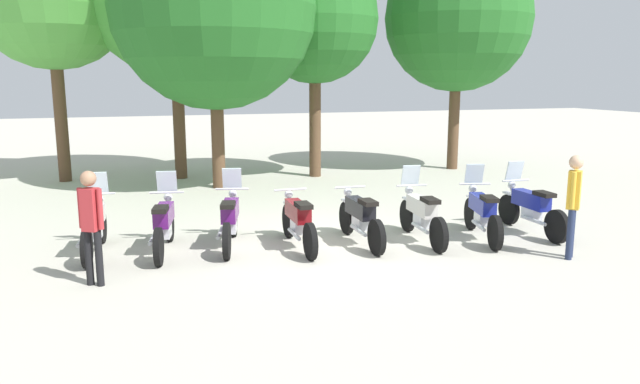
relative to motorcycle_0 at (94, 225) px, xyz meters
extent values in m
plane|color=#BCB7A8|center=(4.09, -0.71, -0.52)|extent=(80.00, 80.00, 0.00)
cylinder|color=black|center=(0.09, 0.73, -0.20)|extent=(0.18, 0.65, 0.64)
cylinder|color=black|center=(-0.10, -0.81, -0.20)|extent=(0.18, 0.65, 0.64)
cube|color=silver|center=(0.09, 0.73, 0.14)|extent=(0.16, 0.37, 0.04)
cube|color=silver|center=(0.00, 0.01, 0.15)|extent=(0.37, 0.97, 0.30)
cube|color=silver|center=(0.00, -0.04, -0.12)|extent=(0.27, 0.42, 0.24)
cube|color=black|center=(-0.04, -0.39, 0.34)|extent=(0.29, 0.47, 0.08)
cylinder|color=silver|center=(0.08, 0.64, 0.12)|extent=(0.08, 0.23, 0.64)
cylinder|color=silver|center=(0.07, 0.55, 0.45)|extent=(0.62, 0.11, 0.04)
sphere|color=silver|center=(0.09, 0.68, 0.33)|extent=(0.18, 0.18, 0.16)
cylinder|color=silver|center=(-0.20, -0.32, -0.18)|extent=(0.15, 0.70, 0.07)
cube|color=silver|center=(0.08, 0.61, 0.65)|extent=(0.37, 0.18, 0.39)
cylinder|color=black|center=(1.31, 0.46, -0.20)|extent=(0.22, 0.65, 0.64)
cylinder|color=black|center=(1.02, -1.06, -0.20)|extent=(0.22, 0.65, 0.64)
cube|color=silver|center=(1.31, 0.46, 0.14)|extent=(0.19, 0.38, 0.04)
cube|color=#59196B|center=(1.18, -0.25, 0.15)|extent=(0.44, 0.98, 0.30)
cube|color=silver|center=(1.17, -0.30, -0.12)|extent=(0.29, 0.43, 0.24)
cube|color=black|center=(1.10, -0.64, 0.34)|extent=(0.32, 0.48, 0.08)
cylinder|color=silver|center=(1.30, 0.37, 0.12)|extent=(0.09, 0.23, 0.64)
cylinder|color=silver|center=(1.28, 0.29, 0.45)|extent=(0.62, 0.15, 0.04)
sphere|color=silver|center=(1.30, 0.41, 0.33)|extent=(0.19, 0.19, 0.16)
cylinder|color=silver|center=(0.95, -0.56, -0.18)|extent=(0.20, 0.70, 0.07)
cube|color=silver|center=(1.29, 0.34, 0.65)|extent=(0.38, 0.20, 0.39)
cylinder|color=black|center=(2.53, 0.44, -0.20)|extent=(0.26, 0.64, 0.64)
cylinder|color=black|center=(2.14, -1.06, -0.20)|extent=(0.26, 0.64, 0.64)
cube|color=silver|center=(2.53, 0.44, 0.14)|extent=(0.21, 0.38, 0.04)
cube|color=#59196B|center=(2.35, -0.26, 0.15)|extent=(0.49, 0.98, 0.30)
cube|color=silver|center=(2.34, -0.31, -0.12)|extent=(0.31, 0.44, 0.24)
cube|color=black|center=(2.25, -0.65, 0.34)|extent=(0.34, 0.49, 0.08)
cylinder|color=silver|center=(2.51, 0.35, 0.12)|extent=(0.11, 0.23, 0.64)
cylinder|color=silver|center=(2.48, 0.27, 0.45)|extent=(0.61, 0.19, 0.04)
sphere|color=silver|center=(2.52, 0.39, 0.33)|extent=(0.19, 0.19, 0.16)
cylinder|color=silver|center=(2.11, -0.56, -0.18)|extent=(0.24, 0.70, 0.07)
cube|color=silver|center=(2.50, 0.32, 0.65)|extent=(0.38, 0.22, 0.39)
cylinder|color=black|center=(3.52, 0.03, -0.20)|extent=(0.12, 0.64, 0.64)
cylinder|color=black|center=(3.49, -1.52, -0.20)|extent=(0.12, 0.64, 0.64)
cube|color=silver|center=(3.52, 0.03, 0.14)|extent=(0.13, 0.36, 0.04)
cube|color=maroon|center=(3.51, -0.69, 0.15)|extent=(0.28, 0.96, 0.30)
cube|color=silver|center=(3.50, -0.74, -0.12)|extent=(0.23, 0.41, 0.24)
cube|color=black|center=(3.50, -1.09, 0.34)|extent=(0.25, 0.45, 0.08)
cylinder|color=silver|center=(3.52, -0.06, 0.12)|extent=(0.06, 0.23, 0.64)
cylinder|color=silver|center=(3.52, -0.15, 0.45)|extent=(0.62, 0.05, 0.04)
sphere|color=silver|center=(3.52, -0.02, 0.33)|extent=(0.16, 0.16, 0.16)
cylinder|color=silver|center=(3.34, -1.04, -0.18)|extent=(0.09, 0.70, 0.07)
cylinder|color=black|center=(4.69, -0.08, -0.20)|extent=(0.11, 0.64, 0.64)
cylinder|color=black|center=(4.66, -1.63, -0.20)|extent=(0.11, 0.64, 0.64)
cube|color=silver|center=(4.69, -0.08, 0.14)|extent=(0.13, 0.36, 0.04)
cube|color=black|center=(4.67, -0.81, 0.15)|extent=(0.28, 0.95, 0.30)
cube|color=silver|center=(4.67, -0.86, -0.12)|extent=(0.23, 0.40, 0.24)
cube|color=black|center=(4.67, -1.21, 0.34)|extent=(0.25, 0.44, 0.08)
cylinder|color=silver|center=(4.69, -0.17, 0.12)|extent=(0.05, 0.23, 0.64)
cylinder|color=silver|center=(4.68, -0.26, 0.45)|extent=(0.62, 0.05, 0.04)
sphere|color=silver|center=(4.69, -0.13, 0.33)|extent=(0.16, 0.16, 0.16)
cylinder|color=silver|center=(4.51, -1.15, -0.18)|extent=(0.08, 0.70, 0.07)
cylinder|color=black|center=(5.92, -0.28, -0.20)|extent=(0.16, 0.65, 0.64)
cylinder|color=black|center=(5.77, -1.82, -0.20)|extent=(0.16, 0.65, 0.64)
cube|color=silver|center=(5.92, -0.28, 0.14)|extent=(0.15, 0.37, 0.04)
cube|color=silver|center=(5.85, -1.00, 0.15)|extent=(0.35, 0.97, 0.30)
cube|color=silver|center=(5.84, -1.05, -0.12)|extent=(0.26, 0.42, 0.24)
cube|color=black|center=(5.81, -1.40, 0.34)|extent=(0.28, 0.46, 0.08)
cylinder|color=silver|center=(5.91, -0.37, 0.12)|extent=(0.07, 0.23, 0.64)
cylinder|color=silver|center=(5.90, -0.46, 0.45)|extent=(0.62, 0.10, 0.04)
sphere|color=silver|center=(5.91, -0.33, 0.33)|extent=(0.17, 0.17, 0.16)
cylinder|color=silver|center=(5.65, -1.33, -0.18)|extent=(0.14, 0.70, 0.07)
cube|color=silver|center=(5.91, -0.40, 0.65)|extent=(0.37, 0.17, 0.39)
cylinder|color=black|center=(7.22, -0.52, -0.20)|extent=(0.27, 0.64, 0.64)
cylinder|color=black|center=(6.80, -2.01, -0.20)|extent=(0.27, 0.64, 0.64)
cube|color=silver|center=(7.22, -0.52, 0.14)|extent=(0.21, 0.38, 0.04)
cube|color=navy|center=(7.03, -1.22, 0.15)|extent=(0.51, 0.98, 0.30)
cube|color=silver|center=(7.01, -1.27, -0.12)|extent=(0.32, 0.45, 0.24)
cube|color=black|center=(6.92, -1.60, 0.34)|extent=(0.35, 0.49, 0.08)
cylinder|color=silver|center=(7.20, -0.61, 0.12)|extent=(0.11, 0.23, 0.64)
cylinder|color=silver|center=(7.18, -0.70, 0.45)|extent=(0.61, 0.21, 0.04)
sphere|color=silver|center=(7.21, -0.57, 0.33)|extent=(0.20, 0.20, 0.16)
cylinder|color=silver|center=(6.77, -1.51, -0.18)|extent=(0.26, 0.69, 0.07)
cube|color=silver|center=(7.19, -0.64, 0.65)|extent=(0.38, 0.23, 0.39)
cylinder|color=black|center=(8.21, -0.43, -0.20)|extent=(0.12, 0.64, 0.64)
cylinder|color=black|center=(8.16, -1.98, -0.20)|extent=(0.12, 0.64, 0.64)
cube|color=silver|center=(8.21, -0.43, 0.14)|extent=(0.13, 0.36, 0.04)
cube|color=navy|center=(8.18, -1.15, 0.15)|extent=(0.29, 0.96, 0.30)
cube|color=silver|center=(8.18, -1.20, -0.12)|extent=(0.23, 0.41, 0.24)
cube|color=black|center=(8.17, -1.55, 0.34)|extent=(0.25, 0.45, 0.08)
cylinder|color=silver|center=(8.20, -0.52, 0.12)|extent=(0.06, 0.23, 0.64)
cylinder|color=silver|center=(8.20, -0.61, 0.45)|extent=(0.62, 0.06, 0.04)
sphere|color=silver|center=(8.20, -0.48, 0.33)|extent=(0.17, 0.17, 0.16)
cylinder|color=silver|center=(8.01, -1.50, -0.18)|extent=(0.09, 0.70, 0.07)
cube|color=silver|center=(8.20, -0.55, 0.65)|extent=(0.36, 0.14, 0.39)
cylinder|color=#232D4C|center=(7.67, -2.88, -0.08)|extent=(0.16, 0.16, 0.87)
cylinder|color=#232D4C|center=(7.80, -2.77, -0.08)|extent=(0.16, 0.16, 0.87)
cube|color=gold|center=(7.73, -2.83, 0.67)|extent=(0.30, 0.30, 0.65)
cylinder|color=gold|center=(7.62, -2.94, 0.69)|extent=(0.11, 0.11, 0.62)
cylinder|color=gold|center=(7.85, -2.72, 0.69)|extent=(0.11, 0.11, 0.62)
sphere|color=#DBAD89|center=(7.73, -2.83, 1.15)|extent=(0.33, 0.33, 0.23)
cylinder|color=black|center=(-0.02, -1.70, -0.10)|extent=(0.15, 0.15, 0.84)
cylinder|color=black|center=(0.13, -1.79, -0.10)|extent=(0.15, 0.15, 0.84)
cube|color=#B22D33|center=(0.06, -1.75, 0.64)|extent=(0.29, 0.29, 0.63)
cylinder|color=#B22D33|center=(-0.08, -1.66, 0.66)|extent=(0.11, 0.11, 0.60)
cylinder|color=#B22D33|center=(0.19, -1.83, 0.66)|extent=(0.11, 0.11, 0.60)
sphere|color=#A87A5B|center=(0.06, -1.75, 1.10)|extent=(0.31, 0.31, 0.23)
cylinder|color=brown|center=(-1.12, 8.31, 1.46)|extent=(0.36, 0.36, 3.95)
cylinder|color=brown|center=(2.22, 7.79, 1.42)|extent=(0.36, 0.36, 3.87)
cylinder|color=brown|center=(3.08, 5.79, 0.97)|extent=(0.36, 0.36, 2.98)
sphere|color=#236623|center=(3.08, 5.79, 4.39)|extent=(5.49, 5.49, 5.49)
cylinder|color=brown|center=(6.25, 6.85, 1.19)|extent=(0.36, 0.36, 3.42)
sphere|color=#236623|center=(6.25, 6.85, 4.24)|extent=(3.82, 3.82, 3.82)
cylinder|color=brown|center=(11.15, 6.90, 1.13)|extent=(0.36, 0.36, 3.29)
sphere|color=#236623|center=(11.15, 6.90, 4.44)|extent=(4.77, 4.77, 4.77)
camera|label=1|loc=(0.56, -10.95, 2.54)|focal=33.86mm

